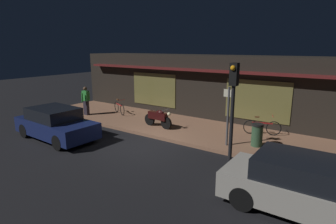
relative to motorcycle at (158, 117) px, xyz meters
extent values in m
plane|color=black|center=(0.77, -2.20, -0.65)|extent=(60.00, 60.00, 0.00)
cube|color=#8C6047|center=(0.77, 0.80, -0.57)|extent=(18.00, 4.00, 0.15)
cube|color=black|center=(0.77, 4.20, 1.15)|extent=(18.00, 2.80, 3.60)
cube|color=brown|center=(-2.43, 2.78, 0.85)|extent=(3.20, 0.04, 2.00)
cube|color=brown|center=(3.97, 2.78, 0.85)|extent=(3.20, 0.04, 2.00)
cube|color=#591919|center=(0.77, 2.55, 2.20)|extent=(16.20, 0.50, 0.12)
cylinder|color=black|center=(-0.58, 0.05, -0.20)|extent=(0.61, 0.17, 0.60)
cylinder|color=black|center=(0.51, -0.04, -0.20)|extent=(0.61, 0.17, 0.60)
cube|color=black|center=(-0.03, 0.00, 0.08)|extent=(1.12, 0.37, 0.36)
ellipsoid|color=black|center=(0.12, -0.01, 0.28)|extent=(0.46, 0.27, 0.20)
sphere|color=#F9EDB7|center=(0.68, -0.05, 0.28)|extent=(0.18, 0.18, 0.18)
cylinder|color=gray|center=(0.48, -0.04, 0.45)|extent=(0.07, 0.55, 0.03)
torus|color=black|center=(4.15, 1.56, -0.17)|extent=(0.63, 0.27, 0.66)
torus|color=black|center=(5.08, 1.92, -0.17)|extent=(0.63, 0.27, 0.66)
cube|color=#A51E1E|center=(4.61, 1.74, 0.05)|extent=(0.86, 0.36, 0.06)
cube|color=brown|center=(4.38, 1.65, 0.32)|extent=(0.22, 0.15, 0.06)
cylinder|color=#A51E1E|center=(5.01, 1.89, 0.40)|extent=(0.17, 0.40, 0.02)
torus|color=black|center=(-4.12, 1.20, -0.17)|extent=(0.61, 0.32, 0.66)
torus|color=black|center=(-3.22, 0.77, -0.17)|extent=(0.61, 0.32, 0.66)
cube|color=#A51E1E|center=(-3.67, 0.98, 0.05)|extent=(0.83, 0.43, 0.06)
cube|color=brown|center=(-3.90, 1.09, 0.32)|extent=(0.21, 0.16, 0.06)
cylinder|color=#A51E1E|center=(-3.29, 0.80, 0.40)|extent=(0.20, 0.39, 0.02)
cube|color=#28232D|center=(-5.06, -0.34, -0.07)|extent=(0.29, 0.22, 0.85)
cube|color=#2D8C38|center=(-5.06, -0.34, 0.64)|extent=(0.40, 0.25, 0.58)
sphere|color=brown|center=(-5.06, -0.34, 1.06)|extent=(0.22, 0.22, 0.22)
cylinder|color=#2D8C38|center=(-5.04, -0.60, 0.57)|extent=(0.10, 0.10, 0.52)
cylinder|color=#2D8C38|center=(-5.08, -0.08, 0.57)|extent=(0.10, 0.10, 0.52)
cylinder|color=#47474C|center=(3.86, -0.49, 0.70)|extent=(0.09, 0.09, 2.40)
cube|color=beige|center=(3.86, -0.49, 1.65)|extent=(0.44, 0.03, 0.30)
cylinder|color=#2D4C33|center=(4.89, 0.12, -0.07)|extent=(0.44, 0.44, 0.85)
cylinder|color=black|center=(4.89, 0.12, 0.39)|extent=(0.48, 0.48, 0.08)
cylinder|color=black|center=(4.82, -2.49, 1.15)|extent=(0.12, 0.12, 3.60)
cube|color=black|center=(4.82, -2.49, 2.60)|extent=(0.24, 0.24, 0.70)
sphere|color=orange|center=(4.82, -2.62, 2.80)|extent=(0.16, 0.16, 0.16)
cylinder|color=black|center=(-1.58, -2.98, -0.33)|extent=(0.65, 0.24, 0.64)
cylinder|color=black|center=(-1.63, -4.54, -0.33)|extent=(0.65, 0.24, 0.64)
cylinder|color=black|center=(-4.28, -2.89, -0.33)|extent=(0.65, 0.24, 0.64)
cylinder|color=black|center=(-4.33, -4.45, -0.33)|extent=(0.65, 0.24, 0.64)
cube|color=#141E4C|center=(-2.95, -3.72, -0.10)|extent=(4.15, 1.89, 0.68)
cube|color=black|center=(-3.10, -3.71, 0.45)|extent=(2.25, 1.67, 0.64)
cylinder|color=black|center=(5.95, -2.82, -0.33)|extent=(0.64, 0.22, 0.64)
cylinder|color=black|center=(5.96, -4.38, -0.33)|extent=(0.64, 0.22, 0.64)
cube|color=#9E998E|center=(7.30, -3.59, -0.10)|extent=(4.11, 1.79, 0.68)
cube|color=black|center=(7.15, -3.59, 0.45)|extent=(2.21, 1.62, 0.64)
camera|label=1|loc=(8.05, -10.67, 3.43)|focal=29.66mm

